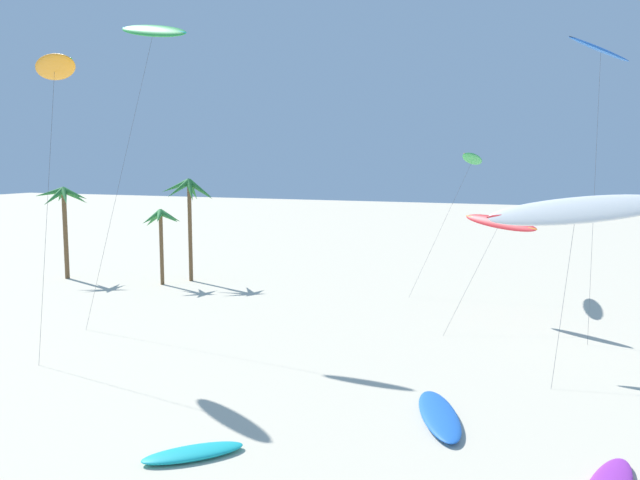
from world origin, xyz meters
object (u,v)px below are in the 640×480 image
flying_kite_0 (576,210)px  flying_kite_1 (55,67)px  flying_kite_2 (500,223)px  flying_kite_5 (153,31)px  palm_tree_2 (189,195)px  flying_kite_7 (473,159)px  palm_tree_0 (65,203)px  grounded_kite_2 (193,453)px  grounded_kite_1 (439,415)px  flying_kite_6 (601,50)px  palm_tree_1 (161,222)px

flying_kite_0 → flying_kite_1: 28.07m
flying_kite_2 → flying_kite_5: 25.03m
flying_kite_2 → flying_kite_5: size_ratio=0.37×
flying_kite_0 → palm_tree_2: bearing=157.4°
flying_kite_7 → flying_kite_1: bearing=-125.2°
palm_tree_0 → grounded_kite_2: 40.27m
flying_kite_0 → grounded_kite_1: size_ratio=1.63×
flying_kite_0 → grounded_kite_2: flying_kite_0 is taller
flying_kite_2 → flying_kite_7: size_ratio=0.63×
palm_tree_2 → palm_tree_0: bearing=-164.1°
flying_kite_5 → flying_kite_6: bearing=20.7°
palm_tree_2 → flying_kite_0: (31.17, -12.98, 0.56)m
flying_kite_1 → flying_kite_7: 31.58m
grounded_kite_1 → flying_kite_0: bearing=64.1°
grounded_kite_2 → palm_tree_1: bearing=127.1°
flying_kite_7 → grounded_kite_2: (-3.90, -34.59, -10.34)m
palm_tree_0 → flying_kite_7: (33.75, 8.37, 3.79)m
flying_kite_7 → grounded_kite_1: (3.47, -27.89, -10.31)m
flying_kite_6 → flying_kite_7: size_ratio=1.58×
palm_tree_2 → flying_kite_2: palm_tree_2 is taller
flying_kite_5 → flying_kite_7: (16.94, 18.10, -7.92)m
palm_tree_2 → flying_kite_1: 22.28m
flying_kite_6 → palm_tree_2: bearing=174.6°
palm_tree_2 → flying_kite_6: flying_kite_6 is taller
flying_kite_2 → grounded_kite_2: 26.52m
grounded_kite_2 → flying_kite_2: bearing=73.5°
flying_kite_6 → flying_kite_5: bearing=-159.3°
flying_kite_1 → grounded_kite_2: (14.07, -9.08, -15.19)m
palm_tree_2 → grounded_kite_1: (26.50, -22.58, -7.22)m
flying_kite_0 → flying_kite_2: (-4.70, 8.40, -1.53)m
flying_kite_1 → grounded_kite_1: size_ratio=2.84×
flying_kite_5 → flying_kite_0: bearing=-0.4°
palm_tree_2 → flying_kite_5: (6.09, -12.79, 11.02)m
grounded_kite_1 → flying_kite_6: bearing=74.3°
palm_tree_1 → grounded_kite_2: 34.15m
palm_tree_1 → flying_kite_5: (7.33, -10.44, 13.12)m
flying_kite_7 → flying_kite_2: bearing=-70.8°
flying_kite_2 → grounded_kite_1: size_ratio=1.24×
palm_tree_2 → flying_kite_0: size_ratio=0.96×
flying_kite_0 → flying_kite_1: (-26.10, -7.22, 7.38)m
palm_tree_1 → flying_kite_6: bearing=-1.1°
flying_kite_0 → palm_tree_1: bearing=161.8°
palm_tree_2 → flying_kite_6: (31.99, -3.01, 9.76)m
flying_kite_2 → flying_kite_5: (-20.38, -8.21, 11.99)m
flying_kite_2 → flying_kite_0: bearing=-60.8°
flying_kite_0 → grounded_kite_2: 21.71m
palm_tree_0 → grounded_kite_1: 42.53m
grounded_kite_1 → grounded_kite_2: (-7.37, -6.70, -0.03)m
palm_tree_0 → flying_kite_6: size_ratio=0.45×
palm_tree_1 → palm_tree_0: bearing=-175.7°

